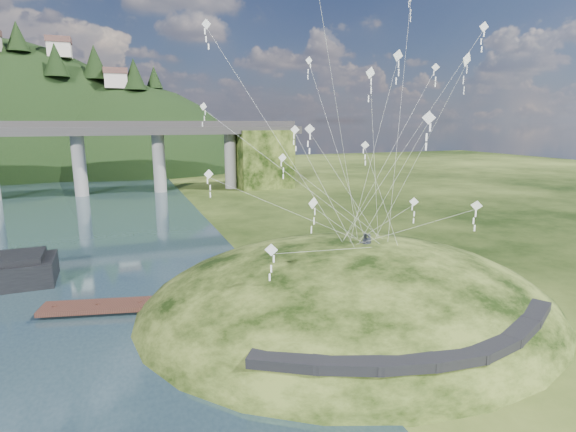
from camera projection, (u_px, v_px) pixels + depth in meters
name	position (u px, v px, depth m)	size (l,w,h in m)	color
ground	(266.00, 328.00, 33.10)	(320.00, 320.00, 0.00)	black
grass_hill	(349.00, 320.00, 38.02)	(36.00, 32.00, 13.00)	black
footpath	(438.00, 345.00, 26.35)	(22.29, 5.84, 0.83)	black
bridge	(21.00, 149.00, 85.93)	(160.00, 11.00, 15.00)	#2D2B2B
wooden_dock	(140.00, 304.00, 36.30)	(15.28, 5.65, 1.08)	#321A14
kite_flyers	(366.00, 233.00, 37.41)	(1.13, 0.98, 1.77)	#23272F
kite_swarm	(350.00, 113.00, 34.50)	(20.75, 17.14, 20.63)	white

